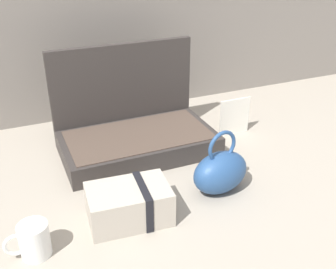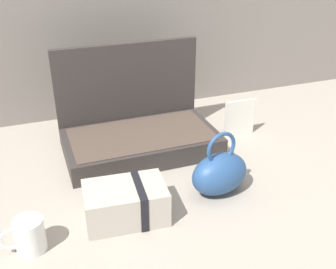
% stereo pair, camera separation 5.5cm
% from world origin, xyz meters
% --- Properties ---
extents(ground_plane, '(6.00, 6.00, 0.00)m').
position_xyz_m(ground_plane, '(0.00, 0.00, 0.00)').
color(ground_plane, '#9E9384').
extents(open_suitcase, '(0.51, 0.30, 0.35)m').
position_xyz_m(open_suitcase, '(-0.05, 0.21, 0.08)').
color(open_suitcase, '#332D2B').
rests_on(open_suitcase, ground_plane).
extents(teal_pouch_handbag, '(0.19, 0.14, 0.20)m').
position_xyz_m(teal_pouch_handbag, '(0.09, -0.13, 0.07)').
color(teal_pouch_handbag, '#284C7F').
rests_on(teal_pouch_handbag, ground_plane).
extents(cream_toiletry_bag, '(0.23, 0.16, 0.10)m').
position_xyz_m(cream_toiletry_bag, '(-0.19, -0.15, 0.05)').
color(cream_toiletry_bag, '#B2A899').
rests_on(cream_toiletry_bag, ground_plane).
extents(coffee_mug, '(0.11, 0.07, 0.09)m').
position_xyz_m(coffee_mug, '(-0.44, -0.19, 0.04)').
color(coffee_mug, white).
rests_on(coffee_mug, ground_plane).
extents(info_card_left, '(0.12, 0.01, 0.14)m').
position_xyz_m(info_card_left, '(0.33, 0.17, 0.07)').
color(info_card_left, white).
rests_on(info_card_left, ground_plane).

